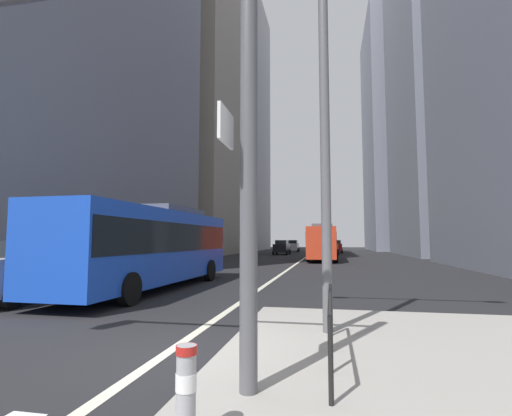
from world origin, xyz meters
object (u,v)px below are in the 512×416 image
at_px(city_bus_red_receding, 323,241).
at_px(car_oncoming_mid, 282,247).
at_px(traffic_signal_gantry, 108,84).
at_px(car_receding_far, 335,246).
at_px(car_oncoming_far, 293,246).
at_px(car_receding_near, 331,247).
at_px(city_bus_blue_oncoming, 152,243).
at_px(sedan_white_oncoming, 27,270).
at_px(bollard_left, 186,388).
at_px(street_lamp_post, 324,80).

height_order(city_bus_red_receding, car_oncoming_mid, city_bus_red_receding).
bearing_deg(traffic_signal_gantry, car_receding_far, 86.16).
distance_m(car_oncoming_mid, car_oncoming_far, 10.87).
height_order(car_receding_near, traffic_signal_gantry, traffic_signal_gantry).
height_order(car_receding_far, traffic_signal_gantry, traffic_signal_gantry).
height_order(city_bus_blue_oncoming, car_receding_near, city_bus_blue_oncoming).
distance_m(city_bus_blue_oncoming, city_bus_red_receding, 24.06).
bearing_deg(city_bus_blue_oncoming, car_receding_far, 80.24).
relative_size(city_bus_blue_oncoming, sedan_white_oncoming, 2.59).
distance_m(city_bus_red_receding, car_oncoming_far, 25.54).
distance_m(city_bus_blue_oncoming, car_oncoming_mid, 37.28).
distance_m(car_receding_near, car_oncoming_far, 12.17).
xyz_separation_m(sedan_white_oncoming, car_oncoming_mid, (3.23, 40.58, 0.00)).
xyz_separation_m(city_bus_blue_oncoming, car_receding_near, (7.05, 37.65, -0.85)).
height_order(city_bus_blue_oncoming, city_bus_red_receding, same).
xyz_separation_m(sedan_white_oncoming, bollard_left, (8.51, -7.44, -0.36)).
distance_m(sedan_white_oncoming, car_receding_near, 42.12).
distance_m(city_bus_blue_oncoming, traffic_signal_gantry, 10.64).
bearing_deg(city_bus_red_receding, car_oncoming_far, 102.37).
xyz_separation_m(city_bus_blue_oncoming, car_oncoming_far, (0.89, 48.14, -0.85)).
distance_m(car_receding_far, car_oncoming_far, 7.52).
xyz_separation_m(car_receding_near, traffic_signal_gantry, (-2.97, -47.21, 3.11)).
relative_size(city_bus_red_receding, car_receding_near, 2.75).
height_order(city_bus_blue_oncoming, car_oncoming_far, city_bus_blue_oncoming).
relative_size(city_bus_blue_oncoming, city_bus_red_receding, 0.96).
bearing_deg(car_oncoming_far, sedan_white_oncoming, -94.05).
xyz_separation_m(car_receding_near, car_oncoming_far, (-6.17, 10.49, -0.00)).
height_order(city_bus_blue_oncoming, traffic_signal_gantry, traffic_signal_gantry).
distance_m(car_oncoming_mid, street_lamp_post, 44.33).
distance_m(city_bus_red_receding, car_receding_near, 14.49).
bearing_deg(city_bus_red_receding, traffic_signal_gantry, -93.96).
relative_size(car_receding_near, street_lamp_post, 0.53).
relative_size(traffic_signal_gantry, bollard_left, 7.03).
relative_size(sedan_white_oncoming, car_receding_near, 1.01).
xyz_separation_m(city_bus_red_receding, car_receding_far, (1.40, 21.86, -0.85)).
distance_m(city_bus_blue_oncoming, car_receding_near, 38.31).
distance_m(city_bus_blue_oncoming, bollard_left, 12.25).
distance_m(city_bus_blue_oncoming, car_oncoming_far, 48.15).
xyz_separation_m(car_oncoming_far, traffic_signal_gantry, (3.20, -57.69, 3.12)).
height_order(city_bus_blue_oncoming, car_receding_far, city_bus_blue_oncoming).
bearing_deg(car_receding_near, car_oncoming_far, 120.46).
distance_m(city_bus_blue_oncoming, car_receding_far, 45.74).
relative_size(city_bus_red_receding, street_lamp_post, 1.46).
relative_size(street_lamp_post, bollard_left, 9.38).
bearing_deg(bollard_left, street_lamp_post, 74.37).
bearing_deg(street_lamp_post, traffic_signal_gantry, -132.21).
height_order(sedan_white_oncoming, bollard_left, sedan_white_oncoming).
bearing_deg(sedan_white_oncoming, car_oncoming_far, 85.95).
height_order(traffic_signal_gantry, street_lamp_post, street_lamp_post).
bearing_deg(city_bus_red_receding, street_lamp_post, -88.79).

